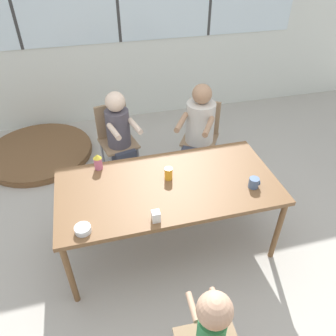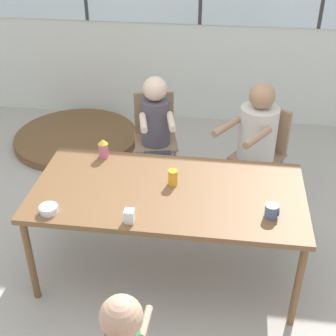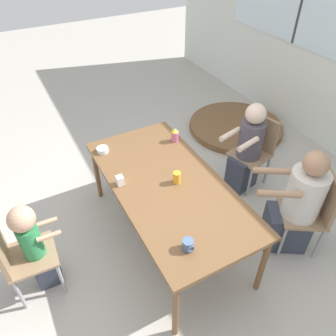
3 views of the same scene
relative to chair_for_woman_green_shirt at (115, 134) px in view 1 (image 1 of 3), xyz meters
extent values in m
plane|color=#B2ADA3|center=(0.31, -1.33, -0.51)|extent=(16.00, 16.00, 0.00)
cube|color=silver|center=(0.31, 1.37, 0.89)|extent=(8.40, 0.06, 2.80)
cube|color=silver|center=(0.31, 1.33, 1.14)|extent=(5.20, 0.02, 0.95)
cube|color=#333333|center=(-0.99, 1.33, 1.14)|extent=(0.04, 0.01, 0.95)
cube|color=#333333|center=(0.31, 1.33, 1.14)|extent=(0.04, 0.01, 0.95)
cube|color=#333333|center=(1.61, 1.33, 1.14)|extent=(0.04, 0.01, 0.95)
cube|color=brown|center=(0.31, -1.33, 0.21)|extent=(1.90, 0.94, 0.04)
cylinder|color=brown|center=(-0.59, -1.75, -0.16)|extent=(0.05, 0.05, 0.70)
cylinder|color=brown|center=(1.21, -1.75, -0.16)|extent=(0.05, 0.05, 0.70)
cylinder|color=brown|center=(-0.59, -0.91, -0.16)|extent=(0.05, 0.05, 0.70)
cylinder|color=brown|center=(1.21, -0.91, -0.16)|extent=(0.05, 0.05, 0.70)
cube|color=#937556|center=(0.02, -0.09, -0.09)|extent=(0.48, 0.48, 0.03)
cube|color=#937556|center=(-0.02, 0.09, 0.14)|extent=(0.38, 0.12, 0.42)
cylinder|color=#99999E|center=(0.23, -0.22, -0.30)|extent=(0.03, 0.03, 0.41)
cylinder|color=#99999E|center=(-0.11, -0.29, -0.30)|extent=(0.03, 0.03, 0.41)
cylinder|color=#99999E|center=(0.15, 0.11, -0.30)|extent=(0.03, 0.03, 0.41)
cylinder|color=#99999E|center=(-0.18, 0.04, -0.30)|extent=(0.03, 0.03, 0.41)
cube|color=#937556|center=(0.99, -0.25, -0.09)|extent=(0.55, 0.55, 0.03)
cube|color=#937556|center=(1.08, -0.10, 0.14)|extent=(0.34, 0.23, 0.42)
cylinder|color=#99999E|center=(1.04, -0.49, -0.30)|extent=(0.03, 0.03, 0.41)
cylinder|color=#99999E|center=(0.75, -0.30, -0.30)|extent=(0.03, 0.03, 0.41)
cylinder|color=#99999E|center=(1.22, -0.20, -0.30)|extent=(0.03, 0.03, 0.41)
cylinder|color=#99999E|center=(0.93, -0.02, -0.30)|extent=(0.03, 0.03, 0.41)
cube|color=#333847|center=(0.04, -0.18, -0.29)|extent=(0.31, 0.37, 0.43)
cylinder|color=#4C4751|center=(0.03, -0.13, 0.15)|extent=(0.27, 0.27, 0.44)
sphere|color=beige|center=(0.03, -0.13, 0.48)|extent=(0.22, 0.22, 0.22)
cylinder|color=beige|center=(0.20, -0.33, 0.26)|extent=(0.13, 0.30, 0.06)
cylinder|color=beige|center=(-0.04, -0.38, 0.26)|extent=(0.13, 0.30, 0.06)
cube|color=#333847|center=(0.93, -0.34, -0.29)|extent=(0.47, 0.50, 0.43)
cylinder|color=beige|center=(0.96, -0.28, 0.17)|extent=(0.33, 0.33, 0.49)
sphere|color=#A37A5B|center=(0.96, -0.28, 0.53)|extent=(0.22, 0.22, 0.22)
cylinder|color=#A37A5B|center=(0.94, -0.60, 0.30)|extent=(0.25, 0.34, 0.06)
cylinder|color=#A37A5B|center=(0.69, -0.44, 0.30)|extent=(0.25, 0.34, 0.06)
cylinder|color=#2D844C|center=(0.26, -2.56, 0.09)|extent=(0.17, 0.17, 0.32)
sphere|color=tan|center=(0.26, -2.56, 0.35)|extent=(0.21, 0.21, 0.21)
cylinder|color=tan|center=(0.19, -2.41, 0.16)|extent=(0.05, 0.19, 0.04)
cylinder|color=tan|center=(0.34, -2.41, 0.16)|extent=(0.05, 0.19, 0.04)
cylinder|color=slate|center=(1.01, -1.54, 0.27)|extent=(0.09, 0.09, 0.09)
torus|color=slate|center=(1.05, -1.54, 0.27)|extent=(0.01, 0.06, 0.06)
cylinder|color=#CC668C|center=(-0.25, -0.95, 0.29)|extent=(0.07, 0.07, 0.11)
cone|color=gold|center=(-0.25, -0.95, 0.36)|extent=(0.08, 0.08, 0.04)
cylinder|color=gold|center=(0.33, -1.25, 0.29)|extent=(0.07, 0.07, 0.11)
cube|color=silver|center=(0.12, -1.71, 0.27)|extent=(0.06, 0.06, 0.09)
cylinder|color=silver|center=(-0.42, -1.69, 0.25)|extent=(0.12, 0.12, 0.05)
cylinder|color=brown|center=(-1.00, 0.55, -0.49)|extent=(1.39, 1.39, 0.03)
cylinder|color=brown|center=(-1.00, 0.55, -0.46)|extent=(1.40, 1.40, 0.03)
cylinder|color=brown|center=(-1.00, 0.55, -0.43)|extent=(1.39, 1.39, 0.03)
camera|label=1|loc=(-0.23, -3.41, 2.06)|focal=35.00mm
camera|label=2|loc=(0.67, -3.98, 2.10)|focal=50.00mm
camera|label=3|loc=(2.24, -2.36, 2.22)|focal=35.00mm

